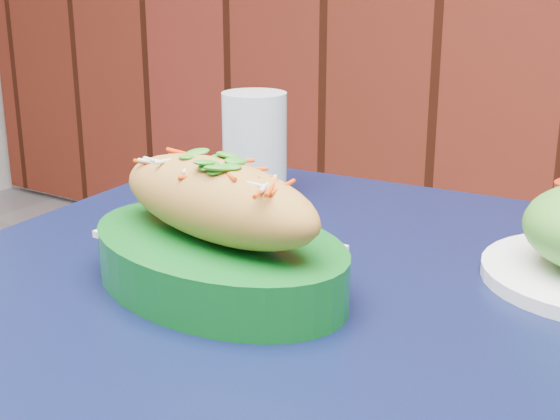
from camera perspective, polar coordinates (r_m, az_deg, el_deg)
The scene contains 2 objects.
banh_mi_basket at distance 0.65m, azimuth -4.62°, elevation -1.82°, with size 0.28×0.21×0.12m.
water_glass at distance 0.91m, azimuth -1.87°, elevation 4.80°, with size 0.08×0.08×0.12m, color silver.
Camera 1 is at (0.52, 0.73, 1.01)m, focal length 50.00 mm.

